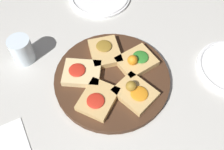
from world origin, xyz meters
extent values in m
plane|color=beige|center=(0.00, 0.00, 0.00)|extent=(3.00, 3.00, 0.00)
cylinder|color=#422819|center=(0.00, 0.00, 0.01)|extent=(0.36, 0.36, 0.02)
cube|color=tan|center=(-0.08, 0.04, 0.03)|extent=(0.14, 0.13, 0.02)
ellipsoid|color=olive|center=(-0.09, 0.05, 0.04)|extent=(0.07, 0.07, 0.01)
cube|color=#E5C689|center=(-0.07, -0.06, 0.03)|extent=(0.14, 0.14, 0.02)
ellipsoid|color=red|center=(-0.08, -0.07, 0.04)|extent=(0.07, 0.07, 0.01)
cube|color=tan|center=(0.04, -0.09, 0.03)|extent=(0.13, 0.14, 0.02)
ellipsoid|color=red|center=(0.04, -0.10, 0.04)|extent=(0.07, 0.07, 0.01)
cube|color=tan|center=(0.09, 0.01, 0.03)|extent=(0.12, 0.10, 0.02)
ellipsoid|color=orange|center=(0.11, 0.01, 0.04)|extent=(0.05, 0.05, 0.01)
sphere|color=olive|center=(0.08, 0.01, 0.05)|extent=(0.03, 0.03, 0.03)
cube|color=tan|center=(0.01, 0.09, 0.03)|extent=(0.11, 0.12, 0.02)
ellipsoid|color=#2D7A28|center=(0.02, 0.11, 0.04)|extent=(0.06, 0.06, 0.01)
sphere|color=orange|center=(0.01, 0.08, 0.05)|extent=(0.03, 0.03, 0.03)
cylinder|color=silver|center=(-0.26, -0.16, 0.04)|extent=(0.07, 0.07, 0.09)
cube|color=white|center=(-0.03, -0.35, 0.00)|extent=(0.16, 0.14, 0.00)
camera|label=1|loc=(0.33, -0.30, 0.70)|focal=42.00mm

